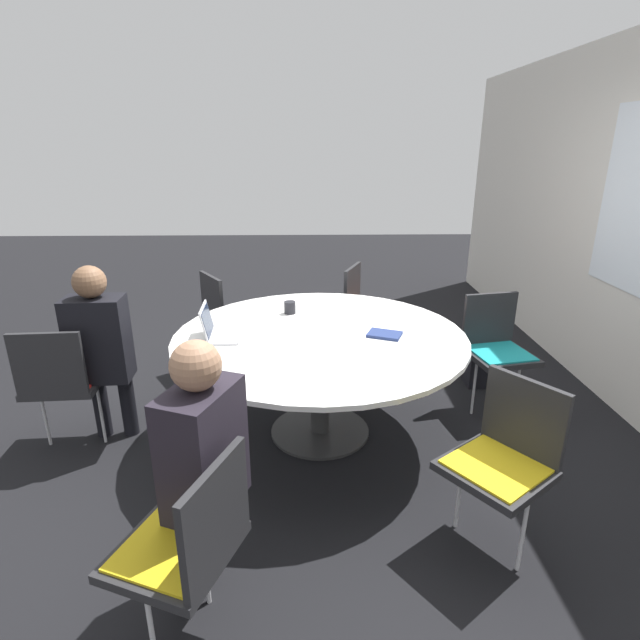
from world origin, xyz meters
TOP-DOWN VIEW (x-y plane):
  - ground_plane at (0.00, 0.00)m, footprint 16.00×16.00m
  - conference_table at (0.00, 0.00)m, footprint 1.92×1.92m
  - chair_0 at (0.17, -1.64)m, footprint 0.45×0.46m
  - chair_1 at (1.56, -0.53)m, footprint 0.56×0.55m
  - chair_2 at (1.04, 0.86)m, footprint 0.60×0.60m
  - chair_3 at (-0.33, 1.31)m, footprint 0.50×0.51m
  - chair_4 at (-1.27, 0.45)m, footprint 0.57×0.55m
  - chair_5 at (-1.10, -0.79)m, footprint 0.60×0.59m
  - person_0 at (0.07, -1.41)m, footprint 0.28×0.37m
  - person_1 at (1.31, -0.52)m, footprint 0.41×0.34m
  - laptop at (0.04, -0.67)m, footprint 0.31×0.25m
  - spiral_notebook at (0.04, 0.42)m, footprint 0.22×0.25m
  - coffee_cup at (-0.43, -0.21)m, footprint 0.08×0.08m
  - handbag at (-0.79, 1.32)m, footprint 0.36×0.16m

SIDE VIEW (x-z plane):
  - ground_plane at x=0.00m, z-range 0.00..0.00m
  - handbag at x=-0.79m, z-range 0.00..0.28m
  - chair_0 at x=0.17m, z-range 0.09..0.97m
  - chair_1 at x=1.56m, z-range 0.09..0.97m
  - chair_2 at x=1.04m, z-range 0.09..0.97m
  - chair_3 at x=-0.33m, z-range 0.09..0.97m
  - chair_4 at x=-1.27m, z-range 0.09..0.97m
  - chair_5 at x=-1.10m, z-range 0.09..0.97m
  - conference_table at x=0.00m, z-range 0.27..1.01m
  - person_0 at x=0.07m, z-range 0.11..1.33m
  - person_1 at x=1.31m, z-range 0.11..1.33m
  - spiral_notebook at x=0.04m, z-range 0.74..0.76m
  - coffee_cup at x=-0.43m, z-range 0.74..0.83m
  - laptop at x=0.04m, z-range 0.69..0.90m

